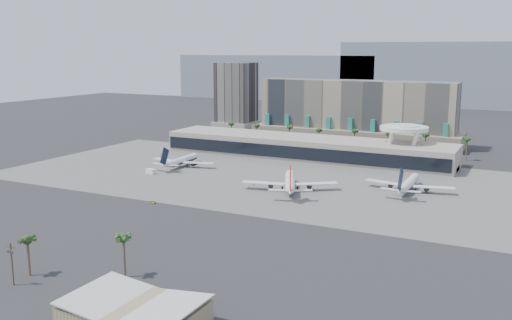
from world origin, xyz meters
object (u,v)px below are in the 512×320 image
at_px(airliner_left, 181,161).
at_px(airliner_right, 408,184).
at_px(service_vehicle_a, 151,171).
at_px(taxiway_sign, 153,203).
at_px(utility_pole, 11,260).
at_px(airliner_centre, 290,182).
at_px(service_vehicle_b, 249,183).

relative_size(airliner_left, airliner_right, 0.94).
xyz_separation_m(service_vehicle_a, taxiway_sign, (35.66, -46.08, -0.76)).
xyz_separation_m(airliner_left, service_vehicle_a, (-3.71, -22.02, -2.09)).
distance_m(airliner_left, airliner_right, 121.27).
height_order(utility_pole, airliner_centre, airliner_centre).
bearing_deg(airliner_centre, taxiway_sign, -155.96).
distance_m(airliner_left, service_vehicle_a, 22.43).
height_order(airliner_right, taxiway_sign, airliner_right).
xyz_separation_m(service_vehicle_b, taxiway_sign, (-20.09, -47.04, -0.41)).
distance_m(service_vehicle_b, taxiway_sign, 51.15).
bearing_deg(service_vehicle_a, airliner_left, 91.86).
relative_size(utility_pole, airliner_right, 0.29).
relative_size(service_vehicle_b, taxiway_sign, 1.60).
distance_m(utility_pole, airliner_left, 159.36).
bearing_deg(service_vehicle_b, airliner_right, -7.60).
distance_m(airliner_left, service_vehicle_b, 56.18).
bearing_deg(airliner_left, service_vehicle_a, -101.88).
height_order(airliner_right, service_vehicle_a, airliner_right).
height_order(utility_pole, airliner_right, airliner_right).
xyz_separation_m(utility_pole, service_vehicle_a, (-51.99, 129.81, -5.88)).
distance_m(airliner_right, service_vehicle_b, 72.29).
xyz_separation_m(utility_pole, airliner_centre, (25.22, 129.19, -3.24)).
bearing_deg(utility_pole, airliner_right, 64.26).
bearing_deg(service_vehicle_a, airliner_right, 21.23).
bearing_deg(service_vehicle_a, airliner_centre, 10.98).
height_order(airliner_left, service_vehicle_a, airliner_left).
bearing_deg(airliner_centre, service_vehicle_a, 156.01).
height_order(airliner_left, airliner_centre, airliner_centre).
bearing_deg(airliner_right, service_vehicle_a, -170.46).
bearing_deg(taxiway_sign, airliner_right, 34.46).
xyz_separation_m(airliner_left, service_vehicle_b, (52.03, -21.06, -2.44)).
bearing_deg(airliner_left, service_vehicle_b, -24.33).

